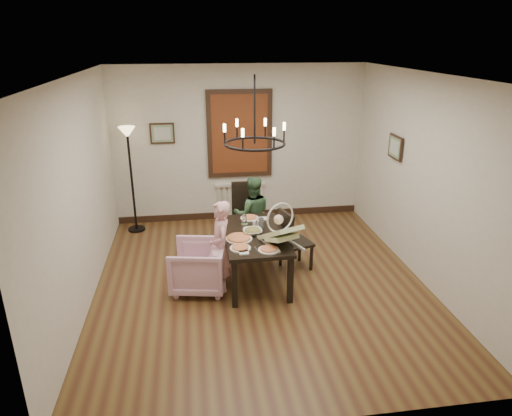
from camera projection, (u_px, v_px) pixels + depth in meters
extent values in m
cube|color=brown|center=(260.00, 282.00, 6.38)|extent=(4.50, 5.00, 0.01)
cube|color=white|center=(261.00, 75.00, 5.39)|extent=(4.50, 5.00, 0.01)
cube|color=beige|center=(240.00, 145.00, 8.20)|extent=(4.50, 0.01, 2.80)
cube|color=beige|center=(80.00, 196.00, 5.59)|extent=(0.01, 5.00, 2.80)
cube|color=beige|center=(424.00, 180.00, 6.19)|extent=(0.01, 5.00, 2.80)
cube|color=black|center=(255.00, 235.00, 6.26)|extent=(0.84, 1.49, 0.05)
cube|color=black|center=(234.00, 284.00, 5.70)|extent=(0.07, 0.07, 0.65)
cube|color=black|center=(225.00, 239.00, 6.97)|extent=(0.07, 0.07, 0.65)
cube|color=black|center=(290.00, 280.00, 5.80)|extent=(0.07, 0.07, 0.65)
cube|color=black|center=(271.00, 236.00, 7.07)|extent=(0.07, 0.07, 0.65)
imported|color=#ECB4CD|center=(198.00, 267.00, 6.13)|extent=(0.84, 0.83, 0.66)
imported|color=pink|center=(221.00, 254.00, 6.07)|extent=(0.27, 0.40, 1.04)
imported|color=#39603B|center=(252.00, 220.00, 7.21)|extent=(0.50, 0.40, 1.01)
imported|color=white|center=(253.00, 231.00, 6.23)|extent=(0.32, 0.32, 0.08)
cylinder|color=tan|center=(239.00, 238.00, 6.06)|extent=(0.35, 0.35, 0.04)
cylinder|color=silver|center=(261.00, 225.00, 6.34)|extent=(0.08, 0.08, 0.15)
cube|color=maroon|center=(240.00, 134.00, 8.09)|extent=(1.00, 0.03, 1.40)
cube|color=black|center=(162.00, 133.00, 7.90)|extent=(0.42, 0.03, 0.36)
cube|color=black|center=(395.00, 147.00, 6.93)|extent=(0.03, 0.42, 0.36)
torus|color=black|center=(255.00, 144.00, 5.81)|extent=(0.80, 0.80, 0.04)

